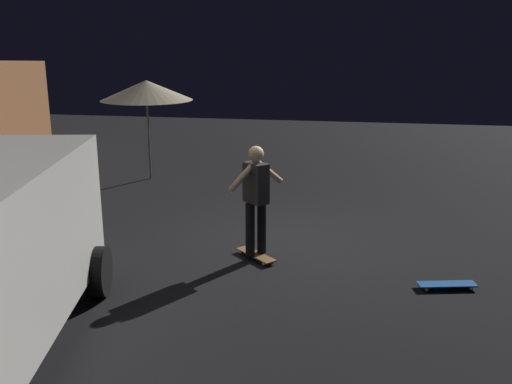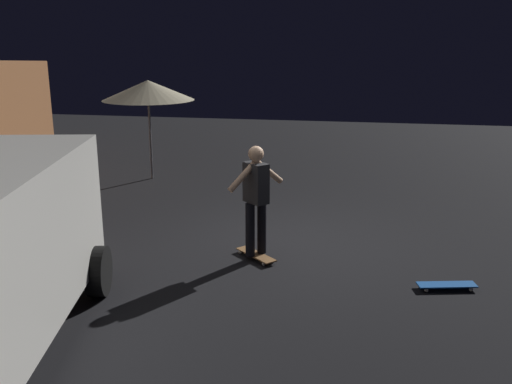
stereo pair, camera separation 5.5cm
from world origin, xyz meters
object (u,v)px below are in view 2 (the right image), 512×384
Objects in this scene: skateboard_ridden at (256,255)px; skateboard_spare at (447,285)px; skater at (256,193)px; patio_umbrella at (148,90)px.

skateboard_ridden is 0.88× the size of skateboard_spare.
skater reaches higher than skateboard_ridden.
skateboard_ridden is at bearing 77.36° from skateboard_spare.
skater is at bearing -143.52° from patio_umbrella.
skater is (0.61, 2.71, 0.98)m from skateboard_spare.
skater is (-4.52, -3.34, -1.04)m from patio_umbrella.
skater reaches higher than skateboard_spare.
patio_umbrella is 5.97m from skateboard_ridden.
patio_umbrella is at bearing 36.48° from skater.
skateboard_spare is 0.48× the size of skater.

